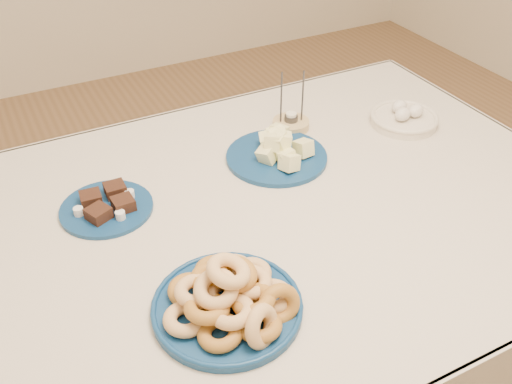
% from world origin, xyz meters
% --- Properties ---
extents(dining_table, '(1.71, 1.11, 0.75)m').
position_xyz_m(dining_table, '(0.00, 0.00, 0.64)').
color(dining_table, brown).
rests_on(dining_table, ground).
extents(donut_platter, '(0.38, 0.38, 0.13)m').
position_xyz_m(donut_platter, '(-0.16, -0.25, 0.78)').
color(donut_platter, navy).
rests_on(donut_platter, dining_table).
extents(melon_plate, '(0.29, 0.29, 0.09)m').
position_xyz_m(melon_plate, '(0.18, 0.17, 0.78)').
color(melon_plate, navy).
rests_on(melon_plate, dining_table).
extents(brownie_plate, '(0.27, 0.27, 0.04)m').
position_xyz_m(brownie_plate, '(-0.28, 0.17, 0.76)').
color(brownie_plate, navy).
rests_on(brownie_plate, dining_table).
extents(candle_holder, '(0.13, 0.13, 0.18)m').
position_xyz_m(candle_holder, '(0.29, 0.30, 0.77)').
color(candle_holder, tan).
rests_on(candle_holder, dining_table).
extents(egg_bowl, '(0.24, 0.24, 0.06)m').
position_xyz_m(egg_bowl, '(0.60, 0.17, 0.77)').
color(egg_bowl, beige).
rests_on(egg_bowl, dining_table).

